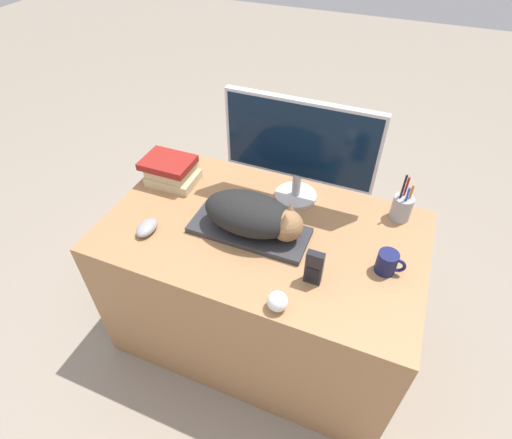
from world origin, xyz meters
name	(u,v)px	position (x,y,z in m)	size (l,w,h in m)	color
ground_plane	(230,396)	(0.00, 0.00, 0.00)	(12.00, 12.00, 0.00)	gray
desk	(261,286)	(0.00, 0.37, 0.36)	(1.26, 0.75, 0.71)	#9E7047
keyboard	(249,230)	(-0.04, 0.34, 0.72)	(0.46, 0.19, 0.02)	#2D2D33
cat	(255,215)	(-0.02, 0.34, 0.81)	(0.39, 0.20, 0.15)	black
monitor	(300,145)	(0.06, 0.61, 0.97)	(0.61, 0.18, 0.45)	#B7B7BC
computer_mouse	(147,228)	(-0.41, 0.19, 0.73)	(0.07, 0.11, 0.04)	gray
coffee_mug	(388,263)	(0.48, 0.34, 0.75)	(0.10, 0.07, 0.09)	#141947
pen_cup	(402,207)	(0.49, 0.65, 0.77)	(0.08, 0.08, 0.21)	#939399
baseball	(277,301)	(0.18, 0.05, 0.75)	(0.07, 0.07, 0.07)	silver
phone	(314,268)	(0.25, 0.20, 0.78)	(0.06, 0.03, 0.14)	black
book_stack	(171,170)	(-0.49, 0.52, 0.77)	(0.24, 0.18, 0.11)	#C6B284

